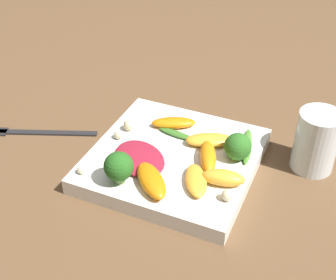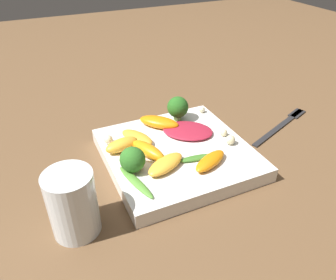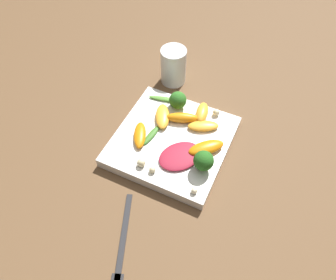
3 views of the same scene
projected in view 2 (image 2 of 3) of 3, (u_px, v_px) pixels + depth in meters
ground_plane at (177, 160)px, 0.58m from camera, size 2.40×2.40×0.00m
plate at (177, 154)px, 0.58m from camera, size 0.24×0.24×0.03m
drinking_glass at (73, 204)px, 0.43m from camera, size 0.06×0.06×0.10m
fork at (285, 122)px, 0.69m from camera, size 0.19×0.09×0.01m
radicchio_leaf_0 at (188, 131)px, 0.61m from camera, size 0.12×0.11×0.01m
orange_segment_0 at (149, 152)px, 0.54m from camera, size 0.05×0.08×0.02m
orange_segment_1 at (210, 161)px, 0.53m from camera, size 0.08×0.05×0.02m
orange_segment_2 at (160, 122)px, 0.63m from camera, size 0.08×0.08×0.02m
orange_segment_3 at (122, 145)px, 0.56m from camera, size 0.07×0.04×0.02m
orange_segment_4 at (166, 164)px, 0.52m from camera, size 0.08×0.06×0.02m
orange_segment_5 at (137, 137)px, 0.59m from camera, size 0.06×0.07×0.01m
broccoli_floret_0 at (133, 160)px, 0.51m from camera, size 0.04×0.04×0.04m
broccoli_floret_1 at (178, 108)px, 0.64m from camera, size 0.04×0.04×0.05m
arugula_sprig_0 at (136, 182)px, 0.49m from camera, size 0.03×0.09×0.01m
arugula_sprig_1 at (197, 158)px, 0.54m from camera, size 0.06×0.02×0.01m
macadamia_nut_0 at (202, 110)px, 0.67m from camera, size 0.01×0.01×0.01m
macadamia_nut_1 at (230, 140)px, 0.58m from camera, size 0.02×0.02×0.02m
macadamia_nut_2 at (108, 140)px, 0.58m from camera, size 0.02×0.02×0.02m
macadamia_nut_3 at (224, 133)px, 0.60m from camera, size 0.01×0.01×0.01m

